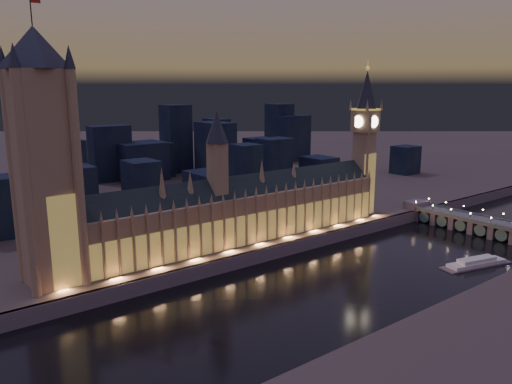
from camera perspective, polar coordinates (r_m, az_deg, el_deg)
ground_plane at (r=262.12m, az=6.57°, el=-10.33°), size 2000.00×2000.00×0.00m
north_bank at (r=719.79m, az=-23.54°, el=3.51°), size 2000.00×960.00×8.00m
embankment_wall at (r=289.44m, az=0.91°, el=-7.19°), size 2000.00×2.50×8.00m
palace_of_westminster at (r=299.88m, az=-1.26°, el=-2.03°), size 202.00×21.83×78.00m
victoria_tower at (r=243.89m, az=-23.13°, el=4.61°), size 31.68×31.68×128.72m
elizabeth_tower at (r=365.07m, az=12.35°, el=6.91°), size 18.00×18.00×108.00m
westminster_bridge at (r=374.76m, az=23.88°, el=-3.41°), size 17.20×113.00×15.90m
river_boat at (r=309.98m, az=23.88°, el=-7.42°), size 46.03×21.25×4.50m
city_backdrop at (r=473.39m, az=-11.21°, el=3.62°), size 483.90×215.63×79.70m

